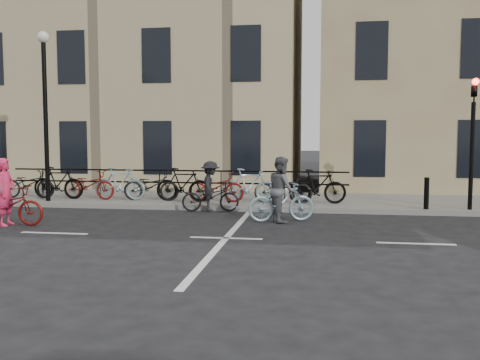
# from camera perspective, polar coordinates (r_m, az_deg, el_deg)

# --- Properties ---
(ground) EXTENTS (120.00, 120.00, 0.00)m
(ground) POSITION_cam_1_polar(r_m,az_deg,el_deg) (11.73, -1.50, -6.24)
(ground) COLOR black
(ground) RESTS_ON ground
(sidewalk) EXTENTS (46.00, 4.00, 0.15)m
(sidewalk) POSITION_cam_1_polar(r_m,az_deg,el_deg) (18.47, -10.55, -1.96)
(sidewalk) COLOR slate
(sidewalk) RESTS_ON ground
(building_west) EXTENTS (20.00, 10.00, 10.00)m
(building_west) POSITION_cam_1_polar(r_m,az_deg,el_deg) (26.85, -16.06, 10.93)
(building_west) COLOR tan
(building_west) RESTS_ON sidewalk
(traffic_light) EXTENTS (0.18, 0.30, 3.90)m
(traffic_light) POSITION_cam_1_polar(r_m,az_deg,el_deg) (16.23, 23.58, 5.17)
(traffic_light) COLOR black
(traffic_light) RESTS_ON sidewalk
(lamp_post) EXTENTS (0.36, 0.36, 5.28)m
(lamp_post) POSITION_cam_1_polar(r_m,az_deg,el_deg) (17.92, -20.09, 8.55)
(lamp_post) COLOR black
(lamp_post) RESTS_ON sidewalk
(bollard_east) EXTENTS (0.14, 0.14, 0.90)m
(bollard_east) POSITION_cam_1_polar(r_m,az_deg,el_deg) (15.96, 19.27, -1.35)
(bollard_east) COLOR black
(bollard_east) RESTS_ON sidewalk
(parked_bikes) EXTENTS (11.45, 1.23, 1.05)m
(parked_bikes) POSITION_cam_1_polar(r_m,az_deg,el_deg) (17.14, -7.88, -0.54)
(parked_bikes) COLOR black
(parked_bikes) RESTS_ON sidewalk
(cyclist_pink) EXTENTS (1.93, 0.80, 1.68)m
(cyclist_pink) POSITION_cam_1_polar(r_m,az_deg,el_deg) (14.49, -23.67, -2.18)
(cyclist_pink) COLOR maroon
(cyclist_pink) RESTS_ON ground
(cyclist_grey) EXTENTS (1.82, 1.03, 1.69)m
(cyclist_grey) POSITION_cam_1_polar(r_m,az_deg,el_deg) (13.84, 4.45, -1.66)
(cyclist_grey) COLOR #809FA8
(cyclist_grey) RESTS_ON ground
(cyclist_dark) EXTENTS (1.74, 1.04, 1.48)m
(cyclist_dark) POSITION_cam_1_polar(r_m,az_deg,el_deg) (15.65, -3.18, -1.26)
(cyclist_dark) COLOR black
(cyclist_dark) RESTS_ON ground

